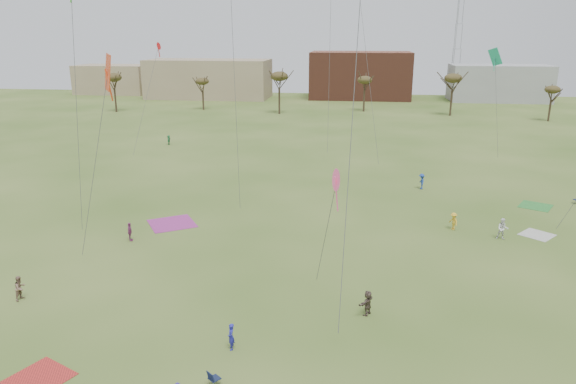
# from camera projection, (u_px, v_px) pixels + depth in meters

# --- Properties ---
(ground) EXTENTS (260.00, 260.00, 0.00)m
(ground) POSITION_uv_depth(u_px,v_px,m) (259.00, 353.00, 28.47)
(ground) COLOR #37571B
(ground) RESTS_ON ground
(flyer_near_right) EXTENTS (0.54, 0.65, 1.52)m
(flyer_near_right) POSITION_uv_depth(u_px,v_px,m) (231.00, 337.00, 28.60)
(flyer_near_right) COLOR #22229F
(flyer_near_right) RESTS_ON ground
(spectator_fore_b) EXTENTS (0.75, 0.89, 1.63)m
(spectator_fore_b) POSITION_uv_depth(u_px,v_px,m) (20.00, 288.00, 33.97)
(spectator_fore_b) COLOR #8A6858
(spectator_fore_b) RESTS_ON ground
(spectator_fore_c) EXTENTS (1.16, 1.51, 1.59)m
(spectator_fore_c) POSITION_uv_depth(u_px,v_px,m) (368.00, 303.00, 32.13)
(spectator_fore_c) COLOR brown
(spectator_fore_c) RESTS_ON ground
(flyer_mid_b) EXTENTS (0.98, 1.16, 1.56)m
(flyer_mid_b) POSITION_uv_depth(u_px,v_px,m) (453.00, 221.00, 46.17)
(flyer_mid_b) COLOR gold
(flyer_mid_b) RESTS_ON ground
(spectator_mid_d) EXTENTS (0.72, 1.01, 1.59)m
(spectator_mid_d) POSITION_uv_depth(u_px,v_px,m) (130.00, 232.00, 43.66)
(spectator_mid_d) COLOR #9B407D
(spectator_mid_d) RESTS_ON ground
(spectator_mid_e) EXTENTS (0.98, 0.82, 1.84)m
(spectator_mid_e) POSITION_uv_depth(u_px,v_px,m) (503.00, 229.00, 43.94)
(spectator_mid_e) COLOR white
(spectator_mid_e) RESTS_ON ground
(flyer_far_a) EXTENTS (0.69, 1.42, 1.47)m
(flyer_far_a) POSITION_uv_depth(u_px,v_px,m) (169.00, 140.00, 81.82)
(flyer_far_a) COLOR #2B834C
(flyer_far_a) RESTS_ON ground
(flyer_far_c) EXTENTS (0.77, 1.19, 1.74)m
(flyer_far_c) POSITION_uv_depth(u_px,v_px,m) (422.00, 181.00, 58.27)
(flyer_far_c) COLOR #203E93
(flyer_far_c) RESTS_ON ground
(blanket_red) EXTENTS (3.60, 3.60, 0.03)m
(blanket_red) POSITION_uv_depth(u_px,v_px,m) (38.00, 379.00, 26.31)
(blanket_red) COLOR red
(blanket_red) RESTS_ON ground
(blanket_cream) EXTENTS (3.38, 3.38, 0.03)m
(blanket_cream) POSITION_uv_depth(u_px,v_px,m) (537.00, 235.00, 45.14)
(blanket_cream) COLOR beige
(blanket_cream) RESTS_ON ground
(blanket_plum) EXTENTS (5.32, 5.32, 0.03)m
(blanket_plum) POSITION_uv_depth(u_px,v_px,m) (172.00, 224.00, 47.84)
(blanket_plum) COLOR #A13188
(blanket_plum) RESTS_ON ground
(blanket_olive) EXTENTS (3.87, 3.87, 0.03)m
(blanket_olive) POSITION_uv_depth(u_px,v_px,m) (535.00, 206.00, 52.68)
(blanket_olive) COLOR #308635
(blanket_olive) RESTS_ON ground
(camp_chair_center) EXTENTS (0.73, 0.74, 0.87)m
(camp_chair_center) POSITION_uv_depth(u_px,v_px,m) (214.00, 381.00, 25.72)
(camp_chair_center) COLOR #151E3A
(camp_chair_center) RESTS_ON ground
(camp_chair_right) EXTENTS (0.65, 0.61, 0.87)m
(camp_chair_right) POSITION_uv_depth(u_px,v_px,m) (576.00, 201.00, 53.38)
(camp_chair_right) COLOR #151F3C
(camp_chair_right) RESTS_ON ground
(kites_aloft) EXTENTS (62.65, 51.79, 27.73)m
(kites_aloft) POSITION_uv_depth(u_px,v_px,m) (293.00, 2.00, 50.48)
(kites_aloft) COLOR red
(kites_aloft) RESTS_ON ground
(tree_line) EXTENTS (117.44, 49.32, 8.91)m
(tree_line) POSITION_uv_depth(u_px,v_px,m) (319.00, 85.00, 101.90)
(tree_line) COLOR #3A2B1E
(tree_line) RESTS_ON ground
(building_tan) EXTENTS (32.00, 14.00, 10.00)m
(building_tan) POSITION_uv_depth(u_px,v_px,m) (209.00, 79.00, 140.63)
(building_tan) COLOR #937F60
(building_tan) RESTS_ON ground
(building_brick) EXTENTS (26.00, 16.00, 12.00)m
(building_brick) POSITION_uv_depth(u_px,v_px,m) (360.00, 75.00, 140.03)
(building_brick) COLOR brown
(building_brick) RESTS_ON ground
(building_grey) EXTENTS (24.00, 12.00, 9.00)m
(building_grey) POSITION_uv_depth(u_px,v_px,m) (499.00, 83.00, 134.14)
(building_grey) COLOR gray
(building_grey) RESTS_ON ground
(building_tan_west) EXTENTS (20.00, 12.00, 8.00)m
(building_tan_west) POSITION_uv_depth(u_px,v_px,m) (114.00, 79.00, 151.36)
(building_tan_west) COLOR #937F60
(building_tan_west) RESTS_ON ground
(radio_tower) EXTENTS (1.51, 1.72, 41.00)m
(radio_tower) POSITION_uv_depth(u_px,v_px,m) (459.00, 23.00, 137.81)
(radio_tower) COLOR #9EA3A8
(radio_tower) RESTS_ON ground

